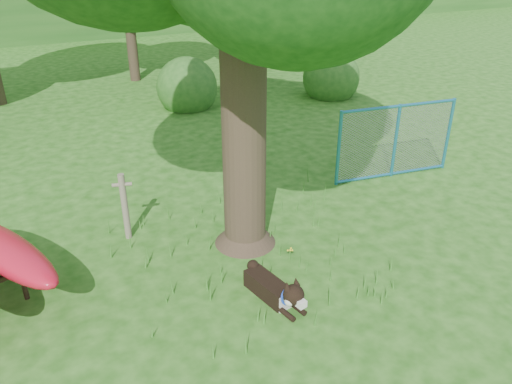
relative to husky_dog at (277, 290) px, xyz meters
name	(u,v)px	position (x,y,z in m)	size (l,w,h in m)	color
ground	(283,290)	(0.20, 0.17, -0.20)	(80.00, 80.00, 0.00)	#1B5110
wooden_post	(125,205)	(-1.37, 2.63, 0.42)	(0.32, 0.14, 1.17)	#6A6050
husky_dog	(277,290)	(0.00, 0.00, 0.00)	(0.46, 1.25, 0.55)	black
fence_section	(396,141)	(4.25, 2.48, 0.59)	(2.67, 0.48, 2.62)	teal
wildflower_clump	(290,251)	(0.70, 0.79, -0.03)	(0.09, 0.08, 0.20)	#3D7D29
shrub_right	(330,96)	(6.70, 8.17, -0.20)	(1.80, 1.80, 1.80)	#23571C
shrub_mid	(188,107)	(2.20, 9.17, -0.20)	(1.80, 1.80, 1.80)	#23571C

